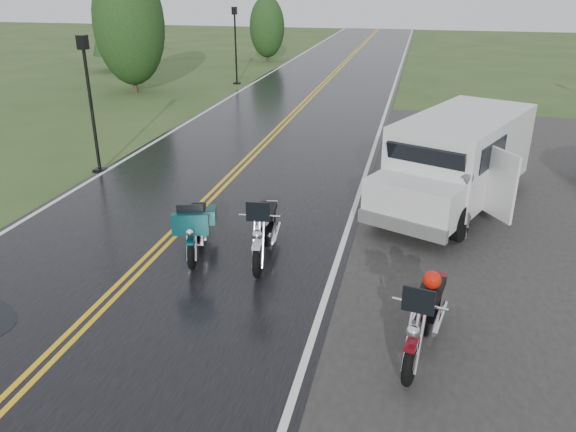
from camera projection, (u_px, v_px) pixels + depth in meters
The scene contains 12 objects.
ground at pixel (116, 294), 10.33m from camera, with size 120.00×120.00×0.00m, color #2D471E.
road at pixel (261, 147), 19.29m from camera, with size 8.00×100.00×0.04m, color black.
motorcycle_red at pixel (413, 343), 7.72m from camera, with size 0.89×2.45×1.45m, color #5D0A13, non-canonical shape.
motorcycle_teal at pixel (191, 241), 10.87m from camera, with size 0.81×2.23×1.32m, color #053337, non-canonical shape.
motorcycle_silver at pixel (258, 245), 10.55m from camera, with size 0.90×2.49×1.47m, color #B6B8BE, non-canonical shape.
van_white at pixel (387, 175), 12.93m from camera, with size 2.22×5.93×2.33m, color silver, non-canonical shape.
person_at_van at pixel (462, 207), 12.16m from camera, with size 0.57×0.38×1.57m, color #4B494E.
lamp_post_near_left at pixel (91, 106), 16.07m from camera, with size 0.34×0.34×3.97m, color black, non-canonical shape.
lamp_post_far_left at pixel (236, 46), 30.04m from camera, with size 0.35×0.35×4.03m, color black, non-canonical shape.
tree_left_mid at pixel (130, 37), 27.54m from camera, with size 3.45×3.45×5.39m, color #1E3D19, non-canonical shape.
tree_left_far at pixel (267, 34), 38.51m from camera, with size 2.39×2.39×3.68m, color #1E3D19, non-canonical shape.
pine_left_far at pixel (112, 25), 34.11m from camera, with size 2.65×2.65×5.51m, color #1E3D19, non-canonical shape.
Camera 1 is at (5.12, -8.00, 5.36)m, focal length 35.00 mm.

